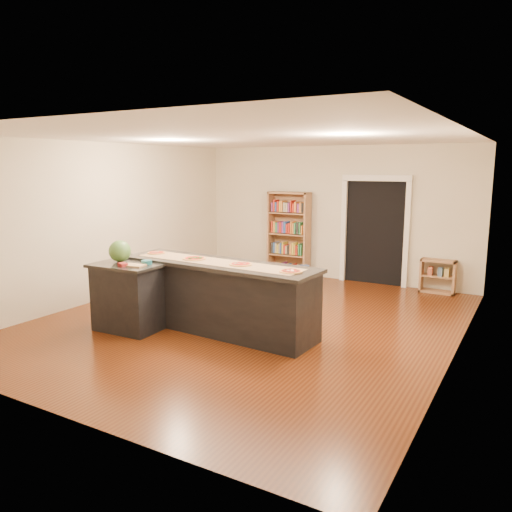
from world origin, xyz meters
The scene contains 16 objects.
room centered at (0.00, 0.00, 1.40)m, with size 6.00×7.00×2.80m.
doorway centered at (0.90, 3.46, 1.20)m, with size 1.40×0.09×2.21m.
kitchen_island centered at (-0.19, -0.60, 0.51)m, with size 3.09×0.84×1.02m.
side_counter centered at (-1.34, -1.21, 0.50)m, with size 1.00×0.73×0.99m.
bookshelf centered at (-0.95, 3.29, 0.92)m, with size 0.92×0.33×1.84m, color #A3754F.
low_shelf centered at (2.20, 3.31, 0.32)m, with size 0.64×0.27×0.64m, color #A3754F.
waste_bin centered at (-0.46, 3.07, 0.16)m, with size 0.21×0.21×0.31m, color #516DB6.
kraft_paper centered at (-0.19, -0.61, 1.02)m, with size 2.68×0.48×0.00m, color #9B7450.
watermelon centered at (-1.52, -1.18, 1.15)m, with size 0.32×0.32×0.32m, color #144214.
cutting_board centered at (-1.12, -1.30, 1.00)m, with size 0.30×0.20×0.02m, color tan.
package_red centered at (-1.24, -1.40, 1.01)m, with size 0.14×0.10×0.05m, color maroon.
package_teal centered at (-1.06, -1.12, 1.02)m, with size 0.15×0.15×0.06m, color #195966.
pizza_a centered at (-1.42, -0.50, 1.03)m, with size 0.29×0.29×0.02m.
pizza_b centered at (-0.60, -0.59, 1.03)m, with size 0.34×0.34×0.02m.
pizza_c centered at (0.22, -0.62, 1.03)m, with size 0.31×0.31×0.02m.
pizza_d centered at (1.04, -0.70, 1.03)m, with size 0.31×0.31×0.02m.
Camera 1 is at (3.81, -6.43, 2.38)m, focal length 35.00 mm.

